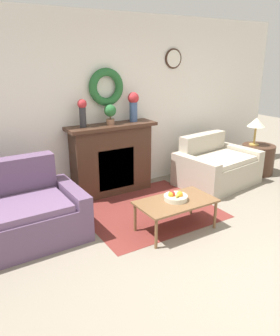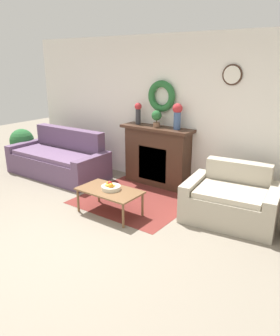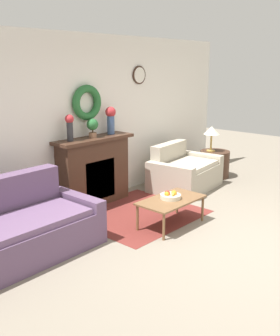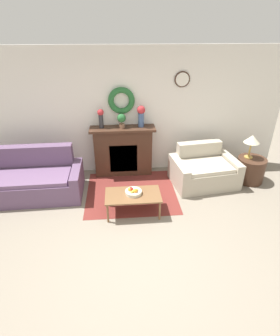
% 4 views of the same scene
% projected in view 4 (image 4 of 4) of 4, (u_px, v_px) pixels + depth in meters
% --- Properties ---
extents(ground_plane, '(16.00, 16.00, 0.00)m').
position_uv_depth(ground_plane, '(139.00, 260.00, 3.82)').
color(ground_plane, gray).
extents(floor_rug, '(1.80, 1.65, 0.01)m').
position_uv_depth(floor_rug, '(131.00, 192.00, 5.38)').
color(floor_rug, maroon).
rests_on(floor_rug, ground_plane).
extents(wall_back, '(6.80, 0.18, 2.70)m').
position_uv_depth(wall_back, '(128.00, 113.00, 5.63)').
color(wall_back, white).
rests_on(wall_back, ground_plane).
extents(fireplace, '(1.39, 0.41, 1.11)m').
position_uv_depth(fireplace, '(123.00, 151.00, 5.83)').
color(fireplace, '#42281C').
rests_on(fireplace, ground_plane).
extents(couch_left, '(2.14, 0.99, 0.92)m').
position_uv_depth(couch_left, '(27.00, 181.00, 5.17)').
color(couch_left, '#604766').
rests_on(couch_left, ground_plane).
extents(loveseat_right, '(1.42, 1.09, 0.81)m').
position_uv_depth(loveseat_right, '(203.00, 170.00, 5.58)').
color(loveseat_right, '#B2A893').
rests_on(loveseat_right, ground_plane).
extents(coffee_table, '(0.98, 0.55, 0.40)m').
position_uv_depth(coffee_table, '(133.00, 196.00, 4.63)').
color(coffee_table, brown).
rests_on(coffee_table, ground_plane).
extents(fruit_bowl, '(0.29, 0.29, 0.12)m').
position_uv_depth(fruit_bowl, '(133.00, 192.00, 4.61)').
color(fruit_bowl, beige).
rests_on(fruit_bowl, coffee_table).
extents(side_table_by_loveseat, '(0.59, 0.59, 0.53)m').
position_uv_depth(side_table_by_loveseat, '(250.00, 170.00, 5.67)').
color(side_table_by_loveseat, '#42281C').
rests_on(side_table_by_loveseat, ground_plane).
extents(table_lamp, '(0.32, 0.32, 0.51)m').
position_uv_depth(table_lamp, '(252.00, 140.00, 5.39)').
color(table_lamp, '#B28E42').
rests_on(table_lamp, side_table_by_loveseat).
extents(vase_on_mantel_left, '(0.13, 0.13, 0.40)m').
position_uv_depth(vase_on_mantel_left, '(101.00, 117.00, 5.43)').
color(vase_on_mantel_left, '#2D2D33').
rests_on(vase_on_mantel_left, fireplace).
extents(vase_on_mantel_right, '(0.17, 0.17, 0.45)m').
position_uv_depth(vase_on_mantel_right, '(141.00, 115.00, 5.47)').
color(vase_on_mantel_right, '#3D5684').
rests_on(vase_on_mantel_right, fireplace).
extents(potted_plant_on_mantel, '(0.18, 0.18, 0.30)m').
position_uv_depth(potted_plant_on_mantel, '(122.00, 119.00, 5.47)').
color(potted_plant_on_mantel, '#8E664C').
rests_on(potted_plant_on_mantel, fireplace).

